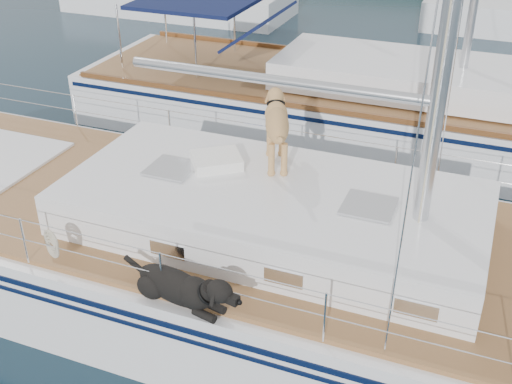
% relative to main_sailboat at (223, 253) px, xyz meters
% --- Properties ---
extents(ground, '(120.00, 120.00, 0.00)m').
position_rel_main_sailboat_xyz_m(ground, '(-0.09, 0.00, -0.68)').
color(ground, black).
rests_on(ground, ground).
extents(main_sailboat, '(12.00, 3.96, 14.01)m').
position_rel_main_sailboat_xyz_m(main_sailboat, '(0.00, 0.00, 0.00)').
color(main_sailboat, white).
rests_on(main_sailboat, ground).
extents(neighbor_sailboat, '(11.00, 3.50, 13.30)m').
position_rel_main_sailboat_xyz_m(neighbor_sailboat, '(0.07, 5.97, -0.05)').
color(neighbor_sailboat, white).
rests_on(neighbor_sailboat, ground).
extents(bg_boat_west, '(8.00, 3.00, 11.65)m').
position_rel_main_sailboat_xyz_m(bg_boat_west, '(-8.09, 14.00, -0.23)').
color(bg_boat_west, white).
rests_on(bg_boat_west, ground).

